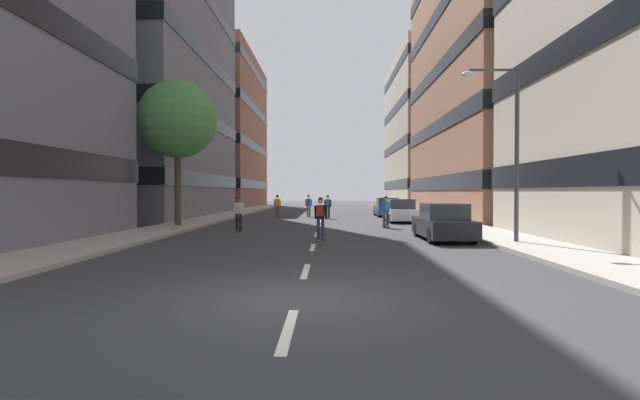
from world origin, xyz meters
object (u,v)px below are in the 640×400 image
Objects in this scene: parked_car_near at (443,223)px; street_tree_near at (177,120)px; skater_4 at (320,216)px; parked_car_mid at (387,208)px; skater_5 at (277,205)px; streetlamp_right at (507,134)px; skater_0 at (239,212)px; skater_1 at (328,205)px; parked_car_far at (400,211)px; skater_3 at (309,204)px; skater_2 at (386,210)px.

parked_car_near is 0.55× the size of street_tree_near.
street_tree_near reaches higher than skater_4.
skater_4 reaches higher than parked_car_mid.
skater_5 is (-3.73, 17.42, -0.03)m from skater_4.
streetlamp_right reaches higher than skater_0.
skater_1 is 1.00× the size of skater_5.
parked_car_far is (0.00, 11.64, 0.00)m from parked_car_near.
parked_car_mid is at bearing 90.00° from parked_car_near.
skater_5 is (4.38, 10.68, -5.03)m from street_tree_near.
streetlamp_right is at bearing -26.23° from skater_0.
skater_0 and skater_3 have the same top height.
parked_car_mid is 0.55× the size of street_tree_near.
parked_car_near is at bearing -76.27° from skater_2.
parked_car_mid is 18.76m from street_tree_near.
parked_car_far is 9.10m from skater_3.
skater_0 is 1.00× the size of skater_5.
skater_2 is 12.99m from skater_5.
parked_car_near is 16.02m from skater_1.
skater_4 is (-0.25, -15.45, 0.00)m from skater_1.
skater_3 is at bearing -173.74° from parked_car_mid.
skater_5 is (-10.73, 18.99, -3.15)m from streetlamp_right.
skater_5 is at bearing 147.48° from parked_car_far.
skater_3 is (-4.79, 11.67, -0.03)m from skater_2.
street_tree_near reaches higher than streetlamp_right.
parked_car_mid is 1.00× the size of parked_car_far.
skater_5 is at bearing -169.85° from parked_car_mid.
skater_2 is (11.60, -0.11, -5.00)m from street_tree_near.
street_tree_near reaches higher than skater_2.
parked_car_far is at bearing 73.07° from skater_2.
parked_car_mid is 2.47× the size of skater_3.
skater_2 is 1.00× the size of skater_4.
skater_2 is at bearing -69.80° from skater_1.
parked_car_near is 5.08m from skater_4.
skater_0 and skater_2 have the same top height.
skater_1 is 3.25m from skater_3.
streetlamp_right reaches higher than skater_5.
parked_car_near is 18.83m from parked_car_mid.
parked_car_mid is (0.00, 18.83, 0.00)m from parked_car_near.
parked_car_far is at bearing -45.51° from skater_3.
parked_car_far is (0.00, -7.19, 0.00)m from parked_car_mid.
skater_0 is (-9.22, 3.76, 0.32)m from parked_car_near.
parked_car_near is at bearing 138.07° from streetlamp_right.
parked_car_near is at bearing 1.93° from skater_4.
skater_5 is (-2.43, -0.88, 0.00)m from skater_3.
parked_car_far is 12.14m from skater_0.
skater_0 is at bearing -139.50° from parked_car_far.
streetlamp_right is at bearing -68.34° from skater_1.
streetlamp_right is (1.93, -1.74, 3.44)m from parked_car_near.
skater_4 is (8.11, -6.74, -5.00)m from street_tree_near.
skater_1 is (-4.82, 15.28, 0.32)m from parked_car_near.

